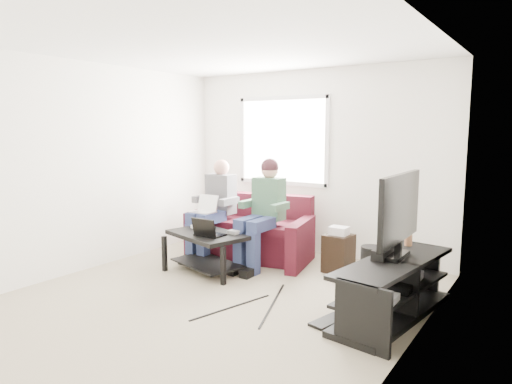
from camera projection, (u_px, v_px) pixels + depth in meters
floor at (214, 299)px, 4.80m from camera, size 4.50×4.50×0.00m
ceiling at (211, 44)px, 4.45m from camera, size 4.50×4.50×0.00m
wall_back at (313, 163)px, 6.48m from camera, size 4.50×0.00×4.50m
wall_left at (89, 167)px, 5.73m from camera, size 0.00×4.50×4.50m
wall_right at (414, 191)px, 3.52m from camera, size 0.00×4.50×4.50m
window at (283, 141)px, 6.70m from camera, size 1.48×0.04×1.28m
sofa at (251, 234)px, 6.39m from camera, size 1.98×1.15×0.85m
person_left at (214, 204)px, 6.29m from camera, size 0.40×0.71×1.35m
person_right at (263, 205)px, 5.86m from camera, size 0.40×0.71×1.39m
laptop_silver at (204, 208)px, 6.12m from camera, size 0.38×0.33×0.24m
coffee_table at (207, 243)px, 5.66m from camera, size 1.12×0.85×0.50m
laptop_black at (210, 226)px, 5.49m from camera, size 0.39×0.32×0.24m
controller_a at (196, 227)px, 5.89m from camera, size 0.16×0.13×0.04m
controller_b at (210, 228)px, 5.84m from camera, size 0.16×0.13×0.04m
controller_c at (234, 232)px, 5.60m from camera, size 0.15×0.11×0.04m
tv_stand at (393, 291)px, 4.32m from camera, size 0.72×1.72×0.55m
tv at (400, 211)px, 4.30m from camera, size 0.12×1.10×0.81m
soundbar at (386, 251)px, 4.42m from camera, size 0.12×0.50×0.10m
drink_cup at (408, 240)px, 4.81m from camera, size 0.08×0.08×0.12m
console_white at (379, 297)px, 3.98m from camera, size 0.30×0.22×0.06m
console_grey at (403, 275)px, 4.55m from camera, size 0.34×0.26×0.08m
console_black at (392, 285)px, 4.27m from camera, size 0.38×0.30×0.07m
subwoofer at (371, 271)px, 4.87m from camera, size 0.24×0.24×0.54m
keyboard_floor at (332, 319)px, 4.24m from camera, size 0.27×0.52×0.03m
end_table at (338, 252)px, 5.67m from camera, size 0.32×0.32×0.57m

